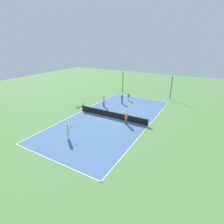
{
  "coord_description": "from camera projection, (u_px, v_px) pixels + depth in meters",
  "views": [
    {
      "loc": [
        11.35,
        -19.79,
        10.06
      ],
      "look_at": [
        0.0,
        0.0,
        0.9
      ],
      "focal_mm": 28.0,
      "sensor_mm": 36.0,
      "label": 1
    }
  ],
  "objects": [
    {
      "name": "fence_post_back_left",
      "position": [
        123.0,
        82.0,
        37.3
      ],
      "size": [
        0.12,
        0.12,
        4.3
      ],
      "color": "black",
      "rests_on": "ground_plane"
    },
    {
      "name": "tennis_ball_left_sideline",
      "position": [
        109.0,
        104.0,
        30.51
      ],
      "size": [
        0.07,
        0.07,
        0.07
      ],
      "primitive_type": "sphere",
      "color": "#CCE033",
      "rests_on": "court_surface"
    },
    {
      "name": "court_surface",
      "position": [
        112.0,
        118.0,
        24.92
      ],
      "size": [
        10.89,
        22.31,
        0.02
      ],
      "color": "#4C729E",
      "rests_on": "ground_plane"
    },
    {
      "name": "bench",
      "position": [
        80.0,
        104.0,
        29.46
      ],
      "size": [
        0.36,
        1.91,
        0.45
      ],
      "rotation": [
        0.0,
        0.0,
        1.57
      ],
      "color": "#4C8C4C",
      "rests_on": "ground_plane"
    },
    {
      "name": "player_center_orange",
      "position": [
        126.0,
        117.0,
        22.61
      ],
      "size": [
        0.84,
        0.93,
        1.66
      ],
      "rotation": [
        0.0,
        0.0,
        5.39
      ],
      "color": "#4C4C51",
      "rests_on": "court_surface"
    },
    {
      "name": "ground_plane",
      "position": [
        112.0,
        118.0,
        24.92
      ],
      "size": [
        80.0,
        80.0,
        0.0
      ],
      "primitive_type": "plane",
      "color": "#60934C"
    },
    {
      "name": "player_near_white",
      "position": [
        104.0,
        101.0,
        28.85
      ],
      "size": [
        0.46,
        0.46,
        1.76
      ],
      "rotation": [
        0.0,
        0.0,
        5.07
      ],
      "color": "#4C4C51",
      "rests_on": "court_surface"
    },
    {
      "name": "player_far_green",
      "position": [
        129.0,
        97.0,
        31.92
      ],
      "size": [
        0.49,
        0.49,
        1.39
      ],
      "rotation": [
        0.0,
        0.0,
        5.21
      ],
      "color": "white",
      "rests_on": "court_surface"
    },
    {
      "name": "fence_post_back_right",
      "position": [
        171.0,
        88.0,
        32.64
      ],
      "size": [
        0.12,
        0.12,
        4.3
      ],
      "color": "black",
      "rests_on": "ground_plane"
    },
    {
      "name": "tennis_ball_midcourt",
      "position": [
        118.0,
        113.0,
        26.6
      ],
      "size": [
        0.07,
        0.07,
        0.07
      ],
      "primitive_type": "sphere",
      "color": "#CCE033",
      "rests_on": "court_surface"
    },
    {
      "name": "tennis_ball_near_net",
      "position": [
        81.0,
        126.0,
        22.38
      ],
      "size": [
        0.07,
        0.07,
        0.07
      ],
      "primitive_type": "sphere",
      "color": "#CCE033",
      "rests_on": "court_surface"
    },
    {
      "name": "player_near_blue",
      "position": [
        122.0,
        98.0,
        30.38
      ],
      "size": [
        0.5,
        0.5,
        1.68
      ],
      "rotation": [
        0.0,
        0.0,
        5.37
      ],
      "color": "#4C4C51",
      "rests_on": "court_surface"
    },
    {
      "name": "player_far_white",
      "position": [
        68.0,
        131.0,
        18.99
      ],
      "size": [
        0.55,
        0.99,
        1.75
      ],
      "rotation": [
        0.0,
        0.0,
        1.32
      ],
      "color": "white",
      "rests_on": "court_surface"
    },
    {
      "name": "tennis_net",
      "position": [
        112.0,
        114.0,
        24.72
      ],
      "size": [
        10.69,
        0.1,
        1.01
      ],
      "color": "black",
      "rests_on": "court_surface"
    }
  ]
}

